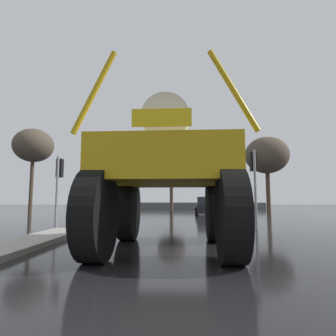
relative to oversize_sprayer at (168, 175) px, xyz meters
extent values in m
plane|color=black|center=(-0.37, 10.93, -1.92)|extent=(120.00, 120.00, 0.00)
cube|color=#9E9B93|center=(-3.96, 0.45, -1.85)|extent=(1.33, 7.27, 0.15)
cylinder|color=black|center=(-1.31, 1.72, -0.96)|extent=(0.57, 1.94, 1.93)
cylinder|color=black|center=(1.45, 1.60, -0.96)|extent=(0.57, 1.94, 1.93)
cylinder|color=black|center=(-1.45, -1.57, -0.96)|extent=(0.57, 1.94, 1.93)
cylinder|color=black|center=(1.31, -1.69, -0.96)|extent=(0.57, 1.94, 1.93)
cube|color=gold|center=(0.00, 0.01, 0.24)|extent=(3.42, 4.12, 0.97)
cube|color=#A98611|center=(0.02, 0.43, 1.25)|extent=(1.19, 1.35, 1.05)
cylinder|color=silver|center=(-0.02, -0.56, 1.29)|extent=(1.18, 1.19, 1.13)
cylinder|color=gold|center=(-1.54, -1.72, 1.61)|extent=(0.96, 0.16, 1.83)
cylinder|color=gold|center=(1.39, -1.84, 1.59)|extent=(1.05, 0.16, 1.79)
cube|color=yellow|center=(-0.08, -2.01, 0.97)|extent=(1.20, 0.09, 0.36)
cube|color=black|center=(2.93, 17.30, -1.39)|extent=(1.91, 4.18, 0.70)
cube|color=#23282D|center=(2.93, 17.15, -0.72)|extent=(1.66, 2.18, 0.64)
cylinder|color=black|center=(2.15, 18.69, -1.62)|extent=(0.21, 0.61, 0.60)
cylinder|color=black|center=(3.85, 18.60, -1.62)|extent=(0.21, 0.61, 0.60)
cylinder|color=black|center=(2.02, 15.99, -1.62)|extent=(0.21, 0.61, 0.60)
cylinder|color=black|center=(3.71, 15.90, -1.62)|extent=(0.21, 0.61, 0.60)
cylinder|color=gray|center=(-5.06, 5.12, -0.30)|extent=(0.11, 0.11, 3.23)
cube|color=black|center=(-5.06, 5.33, 0.79)|extent=(0.24, 0.32, 0.84)
sphere|color=#390503|center=(-5.06, 5.52, 1.06)|extent=(0.17, 0.17, 0.17)
sphere|color=#3C2403|center=(-5.06, 5.52, 0.79)|extent=(0.17, 0.17, 0.17)
sphere|color=green|center=(-5.06, 5.52, 0.52)|extent=(0.17, 0.17, 0.17)
cylinder|color=gray|center=(3.74, 5.12, -0.17)|extent=(0.11, 0.11, 3.50)
cube|color=black|center=(3.74, 5.33, 1.06)|extent=(0.24, 0.32, 0.84)
sphere|color=#390503|center=(3.74, 5.52, 1.33)|extent=(0.17, 0.17, 0.17)
sphere|color=#3C2403|center=(3.74, 5.52, 1.06)|extent=(0.17, 0.17, 0.17)
sphere|color=green|center=(3.74, 5.52, 0.79)|extent=(0.17, 0.17, 0.17)
cylinder|color=gray|center=(4.05, 20.13, -0.16)|extent=(0.11, 0.11, 3.52)
cube|color=black|center=(4.05, 20.35, 1.08)|extent=(0.24, 0.32, 0.84)
sphere|color=#390503|center=(4.05, 20.54, 1.35)|extent=(0.17, 0.17, 0.17)
sphere|color=#3C2403|center=(4.05, 20.54, 1.08)|extent=(0.17, 0.17, 0.17)
sphere|color=green|center=(4.05, 20.54, 0.81)|extent=(0.17, 0.17, 0.17)
cylinder|color=gray|center=(4.66, 20.13, -0.02)|extent=(0.11, 0.11, 3.80)
cube|color=black|center=(4.66, 20.35, 1.36)|extent=(0.24, 0.32, 0.84)
sphere|color=#390503|center=(4.66, 20.54, 1.63)|extent=(0.17, 0.17, 0.17)
sphere|color=#3C2403|center=(4.66, 20.54, 1.36)|extent=(0.17, 0.17, 0.17)
sphere|color=green|center=(4.66, 20.54, 1.09)|extent=(0.17, 0.17, 0.17)
cylinder|color=#473828|center=(-10.80, 14.18, 0.29)|extent=(0.28, 0.28, 4.43)
ellipsoid|color=brown|center=(-10.80, 14.18, 3.57)|extent=(3.05, 3.05, 2.59)
cylinder|color=#473828|center=(9.27, 20.35, 0.15)|extent=(0.40, 0.40, 4.15)
ellipsoid|color=brown|center=(9.27, 20.35, 3.71)|extent=(4.22, 4.22, 3.59)
cylinder|color=#473828|center=(-0.14, 26.44, -0.32)|extent=(0.39, 0.39, 3.20)
ellipsoid|color=brown|center=(-0.14, 26.44, 2.45)|extent=(3.34, 3.34, 2.84)
cube|color=#59595B|center=(-0.37, 32.53, -1.47)|extent=(26.42, 0.24, 0.90)
camera|label=1|loc=(0.16, -7.53, -0.65)|focal=30.58mm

